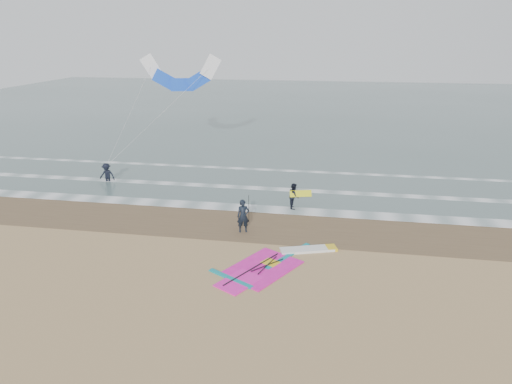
% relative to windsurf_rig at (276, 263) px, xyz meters
% --- Properties ---
extents(ground, '(120.00, 120.00, 0.00)m').
position_rel_windsurf_rig_xyz_m(ground, '(-0.70, -1.56, -0.04)').
color(ground, tan).
rests_on(ground, ground).
extents(sea_water, '(120.00, 80.00, 0.02)m').
position_rel_windsurf_rig_xyz_m(sea_water, '(-0.70, 46.44, -0.02)').
color(sea_water, '#47605E').
rests_on(sea_water, ground).
extents(wet_sand_band, '(120.00, 5.00, 0.01)m').
position_rel_windsurf_rig_xyz_m(wet_sand_band, '(-0.70, 4.44, -0.03)').
color(wet_sand_band, brown).
rests_on(wet_sand_band, ground).
extents(foam_waterline, '(120.00, 9.15, 0.02)m').
position_rel_windsurf_rig_xyz_m(foam_waterline, '(-0.70, 8.88, -0.01)').
color(foam_waterline, white).
rests_on(foam_waterline, ground).
extents(windsurf_rig, '(5.64, 5.34, 0.14)m').
position_rel_windsurf_rig_xyz_m(windsurf_rig, '(0.00, 0.00, 0.00)').
color(windsurf_rig, white).
rests_on(windsurf_rig, ground).
extents(person_standing, '(0.76, 0.62, 1.78)m').
position_rel_windsurf_rig_xyz_m(person_standing, '(-2.14, 3.25, 0.86)').
color(person_standing, black).
rests_on(person_standing, ground).
extents(person_walking, '(0.67, 0.82, 1.56)m').
position_rel_windsurf_rig_xyz_m(person_walking, '(0.18, 7.14, 0.74)').
color(person_walking, black).
rests_on(person_walking, ground).
extents(person_wading, '(1.11, 0.64, 1.72)m').
position_rel_windsurf_rig_xyz_m(person_wading, '(-13.26, 10.10, 0.82)').
color(person_wading, black).
rests_on(person_wading, ground).
extents(held_pole, '(0.17, 0.86, 1.82)m').
position_rel_windsurf_rig_xyz_m(held_pole, '(-1.84, 3.25, 1.27)').
color(held_pole, black).
rests_on(held_pole, ground).
extents(carried_kiteboard, '(1.30, 0.51, 0.39)m').
position_rel_windsurf_rig_xyz_m(carried_kiteboard, '(0.58, 7.04, 0.95)').
color(carried_kiteboard, yellow).
rests_on(carried_kiteboard, ground).
extents(surf_kite, '(7.28, 5.14, 7.45)m').
position_rel_windsurf_rig_xyz_m(surf_kite, '(-9.08, 14.93, 6.94)').
color(surf_kite, white).
rests_on(surf_kite, ground).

